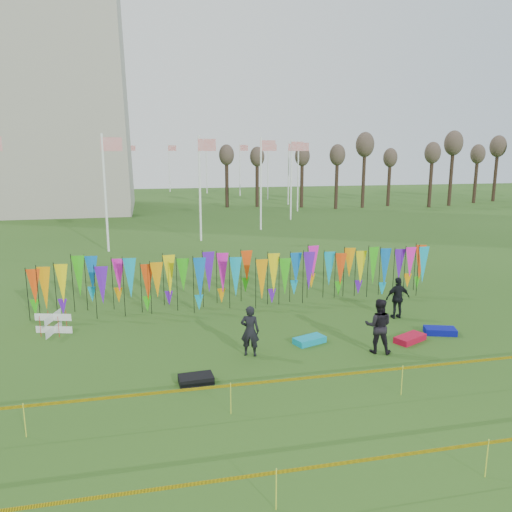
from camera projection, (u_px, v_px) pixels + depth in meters
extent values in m
plane|color=#254914|center=(281.00, 367.00, 16.14)|extent=(160.00, 160.00, 0.00)
cylinder|color=white|center=(288.00, 173.00, 64.12)|extent=(0.16, 0.16, 8.00)
plane|color=red|center=(293.00, 147.00, 63.56)|extent=(1.40, 0.00, 1.40)
cylinder|color=white|center=(268.00, 171.00, 70.85)|extent=(0.16, 0.16, 8.00)
plane|color=red|center=(272.00, 148.00, 70.29)|extent=(1.40, 0.00, 1.40)
cylinder|color=white|center=(240.00, 170.00, 76.71)|extent=(0.16, 0.16, 8.00)
plane|color=red|center=(244.00, 148.00, 76.15)|extent=(1.40, 0.00, 1.40)
cylinder|color=white|center=(207.00, 169.00, 81.32)|extent=(0.16, 0.16, 8.00)
plane|color=red|center=(210.00, 148.00, 80.76)|extent=(1.40, 0.00, 1.40)
cylinder|color=white|center=(169.00, 168.00, 84.35)|extent=(0.16, 0.16, 8.00)
plane|color=red|center=(172.00, 148.00, 83.79)|extent=(1.40, 0.00, 1.40)
cylinder|color=white|center=(129.00, 168.00, 85.60)|extent=(0.16, 0.16, 8.00)
plane|color=red|center=(131.00, 148.00, 85.05)|extent=(1.40, 0.00, 1.40)
cylinder|color=white|center=(85.00, 168.00, 84.99)|extent=(0.16, 0.16, 8.00)
plane|color=red|center=(87.00, 148.00, 84.44)|extent=(1.40, 0.00, 1.40)
cylinder|color=white|center=(39.00, 168.00, 82.56)|extent=(0.16, 0.16, 8.00)
plane|color=red|center=(41.00, 148.00, 82.00)|extent=(1.40, 0.00, 1.40)
cylinder|color=white|center=(105.00, 194.00, 33.92)|extent=(0.16, 0.16, 8.00)
plane|color=red|center=(111.00, 144.00, 33.36)|extent=(1.40, 0.00, 1.40)
cylinder|color=white|center=(200.00, 189.00, 38.01)|extent=(0.16, 0.16, 8.00)
plane|color=red|center=(207.00, 145.00, 37.45)|extent=(1.40, 0.00, 1.40)
cylinder|color=white|center=(261.00, 184.00, 43.48)|extent=(0.16, 0.16, 8.00)
plane|color=red|center=(268.00, 146.00, 42.92)|extent=(1.40, 0.00, 1.40)
cylinder|color=white|center=(291.00, 180.00, 49.96)|extent=(0.16, 0.16, 8.00)
plane|color=red|center=(297.00, 146.00, 49.40)|extent=(1.40, 0.00, 1.40)
cylinder|color=white|center=(298.00, 176.00, 57.00)|extent=(0.16, 0.16, 8.00)
plane|color=red|center=(304.00, 147.00, 56.44)|extent=(1.40, 0.00, 1.40)
cylinder|color=black|center=(27.00, 292.00, 20.56)|extent=(0.03, 0.03, 2.36)
cone|color=#FB460D|center=(34.00, 284.00, 20.56)|extent=(0.64, 0.64, 1.60)
cylinder|color=black|center=(42.00, 291.00, 20.68)|extent=(0.03, 0.03, 2.36)
cone|color=#FF9808|center=(48.00, 283.00, 20.68)|extent=(0.64, 0.64, 1.60)
cylinder|color=black|center=(56.00, 290.00, 20.80)|extent=(0.03, 0.03, 2.36)
cone|color=yellow|center=(63.00, 283.00, 20.80)|extent=(0.64, 0.64, 1.60)
cylinder|color=black|center=(70.00, 289.00, 20.92)|extent=(0.03, 0.03, 2.36)
cone|color=green|center=(77.00, 282.00, 20.92)|extent=(0.64, 0.64, 1.60)
cylinder|color=black|center=(85.00, 288.00, 21.04)|extent=(0.03, 0.03, 2.36)
cone|color=blue|center=(91.00, 281.00, 21.03)|extent=(0.64, 0.64, 1.60)
cylinder|color=black|center=(98.00, 288.00, 21.16)|extent=(0.03, 0.03, 2.36)
cone|color=#5D16C2|center=(105.00, 280.00, 21.15)|extent=(0.64, 0.64, 1.60)
cylinder|color=black|center=(112.00, 287.00, 21.27)|extent=(0.03, 0.03, 2.36)
cone|color=#FD1CBC|center=(119.00, 280.00, 21.27)|extent=(0.64, 0.64, 1.60)
cylinder|color=black|center=(126.00, 286.00, 21.39)|extent=(0.03, 0.03, 2.36)
cone|color=#0DA0C7|center=(132.00, 279.00, 21.39)|extent=(0.64, 0.64, 1.60)
cylinder|color=black|center=(139.00, 285.00, 21.51)|extent=(0.03, 0.03, 2.36)
cone|color=#FB460D|center=(145.00, 278.00, 21.51)|extent=(0.64, 0.64, 1.60)
cylinder|color=black|center=(152.00, 285.00, 21.63)|extent=(0.03, 0.03, 2.36)
cone|color=#FF9808|center=(159.00, 278.00, 21.62)|extent=(0.64, 0.64, 1.60)
cylinder|color=black|center=(166.00, 284.00, 21.75)|extent=(0.03, 0.03, 2.36)
cone|color=yellow|center=(172.00, 277.00, 21.74)|extent=(0.64, 0.64, 1.60)
cylinder|color=black|center=(179.00, 283.00, 21.86)|extent=(0.03, 0.03, 2.36)
cone|color=green|center=(185.00, 276.00, 21.86)|extent=(0.64, 0.64, 1.60)
cylinder|color=black|center=(191.00, 282.00, 21.98)|extent=(0.03, 0.03, 2.36)
cone|color=blue|center=(198.00, 275.00, 21.98)|extent=(0.64, 0.64, 1.60)
cylinder|color=black|center=(204.00, 282.00, 22.10)|extent=(0.03, 0.03, 2.36)
cone|color=#5D16C2|center=(210.00, 275.00, 22.10)|extent=(0.64, 0.64, 1.60)
cylinder|color=black|center=(217.00, 281.00, 22.22)|extent=(0.03, 0.03, 2.36)
cone|color=#FD1CBC|center=(223.00, 274.00, 22.22)|extent=(0.64, 0.64, 1.60)
cylinder|color=black|center=(229.00, 280.00, 22.34)|extent=(0.03, 0.03, 2.36)
cone|color=#0DA0C7|center=(235.00, 274.00, 22.33)|extent=(0.64, 0.64, 1.60)
cylinder|color=black|center=(241.00, 280.00, 22.46)|extent=(0.03, 0.03, 2.36)
cone|color=#FB460D|center=(248.00, 273.00, 22.45)|extent=(0.64, 0.64, 1.60)
cylinder|color=black|center=(254.00, 279.00, 22.57)|extent=(0.03, 0.03, 2.36)
cone|color=#FF9808|center=(260.00, 272.00, 22.57)|extent=(0.64, 0.64, 1.60)
cylinder|color=black|center=(266.00, 278.00, 22.69)|extent=(0.03, 0.03, 2.36)
cone|color=yellow|center=(272.00, 272.00, 22.69)|extent=(0.64, 0.64, 1.60)
cylinder|color=black|center=(278.00, 278.00, 22.81)|extent=(0.03, 0.03, 2.36)
cone|color=green|center=(284.00, 271.00, 22.81)|extent=(0.64, 0.64, 1.60)
cylinder|color=black|center=(289.00, 277.00, 22.93)|extent=(0.03, 0.03, 2.36)
cone|color=blue|center=(295.00, 270.00, 22.92)|extent=(0.64, 0.64, 1.60)
cylinder|color=black|center=(301.00, 276.00, 23.05)|extent=(0.03, 0.03, 2.36)
cone|color=#5D16C2|center=(307.00, 270.00, 23.04)|extent=(0.64, 0.64, 1.60)
cylinder|color=black|center=(313.00, 276.00, 23.16)|extent=(0.03, 0.03, 2.36)
cone|color=#FD1CBC|center=(319.00, 269.00, 23.16)|extent=(0.64, 0.64, 1.60)
cylinder|color=black|center=(324.00, 275.00, 23.28)|extent=(0.03, 0.03, 2.36)
cone|color=#0DA0C7|center=(330.00, 269.00, 23.28)|extent=(0.64, 0.64, 1.60)
cylinder|color=black|center=(336.00, 274.00, 23.40)|extent=(0.03, 0.03, 2.36)
cone|color=#FB460D|center=(341.00, 268.00, 23.40)|extent=(0.64, 0.64, 1.60)
cylinder|color=black|center=(347.00, 274.00, 23.52)|extent=(0.03, 0.03, 2.36)
cone|color=#FF9808|center=(353.00, 267.00, 23.51)|extent=(0.64, 0.64, 1.60)
cylinder|color=black|center=(358.00, 273.00, 23.64)|extent=(0.03, 0.03, 2.36)
cone|color=yellow|center=(364.00, 267.00, 23.63)|extent=(0.64, 0.64, 1.60)
cylinder|color=black|center=(369.00, 273.00, 23.75)|extent=(0.03, 0.03, 2.36)
cone|color=green|center=(375.00, 266.00, 23.75)|extent=(0.64, 0.64, 1.60)
cylinder|color=black|center=(380.00, 272.00, 23.87)|extent=(0.03, 0.03, 2.36)
cone|color=blue|center=(386.00, 266.00, 23.87)|extent=(0.64, 0.64, 1.60)
cylinder|color=black|center=(391.00, 271.00, 23.99)|extent=(0.03, 0.03, 2.36)
cone|color=#5D16C2|center=(396.00, 265.00, 23.99)|extent=(0.64, 0.64, 1.60)
cylinder|color=black|center=(401.00, 271.00, 24.11)|extent=(0.03, 0.03, 2.36)
cone|color=#FD1CBC|center=(407.00, 264.00, 24.11)|extent=(0.64, 0.64, 1.60)
cylinder|color=black|center=(412.00, 270.00, 24.23)|extent=(0.03, 0.03, 2.36)
cone|color=#0DA0C7|center=(417.00, 264.00, 24.22)|extent=(0.64, 0.64, 1.60)
cylinder|color=black|center=(422.00, 270.00, 24.35)|extent=(0.03, 0.03, 2.36)
cone|color=#FB460D|center=(428.00, 263.00, 24.34)|extent=(0.64, 0.64, 1.60)
cube|color=#EBBF04|center=(306.00, 378.00, 13.56)|extent=(26.00, 0.01, 0.08)
cylinder|color=yellow|center=(32.00, 419.00, 12.16)|extent=(0.02, 0.02, 0.90)
cylinder|color=yellow|center=(234.00, 398.00, 13.21)|extent=(0.02, 0.02, 0.90)
cylinder|color=yellow|center=(406.00, 380.00, 14.26)|extent=(0.02, 0.02, 0.90)
cube|color=#EBBF04|center=(364.00, 460.00, 9.96)|extent=(26.00, 0.01, 0.08)
cylinder|color=yellow|center=(267.00, 491.00, 9.61)|extent=(0.02, 0.02, 0.90)
cylinder|color=yellow|center=(494.00, 457.00, 10.66)|extent=(0.02, 0.02, 0.90)
cylinder|color=#38271C|center=(233.00, 182.00, 58.78)|extent=(0.44, 0.44, 6.40)
ellipsoid|color=#4E3E34|center=(232.00, 153.00, 58.09)|extent=(1.92, 1.92, 2.56)
cylinder|color=#38271C|center=(265.00, 182.00, 59.62)|extent=(0.44, 0.44, 6.40)
ellipsoid|color=#4E3E34|center=(266.00, 153.00, 58.93)|extent=(1.92, 1.92, 2.56)
cylinder|color=#38271C|center=(298.00, 182.00, 60.47)|extent=(0.44, 0.44, 6.40)
ellipsoid|color=#4E3E34|center=(298.00, 153.00, 59.77)|extent=(1.92, 1.92, 2.56)
cylinder|color=#38271C|center=(329.00, 181.00, 61.31)|extent=(0.44, 0.44, 6.40)
ellipsoid|color=#4E3E34|center=(330.00, 153.00, 60.61)|extent=(1.92, 1.92, 2.56)
cylinder|color=#38271C|center=(359.00, 181.00, 62.15)|extent=(0.44, 0.44, 6.40)
ellipsoid|color=#4E3E34|center=(360.00, 153.00, 61.45)|extent=(1.92, 1.92, 2.56)
cylinder|color=#38271C|center=(388.00, 180.00, 62.99)|extent=(0.44, 0.44, 6.40)
ellipsoid|color=#4E3E34|center=(390.00, 153.00, 62.29)|extent=(1.92, 1.92, 2.56)
cylinder|color=#38271C|center=(417.00, 180.00, 63.83)|extent=(0.44, 0.44, 6.40)
ellipsoid|color=#4E3E34|center=(419.00, 153.00, 63.13)|extent=(1.92, 1.92, 2.56)
cylinder|color=#38271C|center=(445.00, 180.00, 64.67)|extent=(0.44, 0.44, 6.40)
ellipsoid|color=#4E3E34|center=(447.00, 153.00, 63.97)|extent=(1.92, 1.92, 2.56)
cylinder|color=#38271C|center=(472.00, 179.00, 65.51)|extent=(0.44, 0.44, 6.40)
ellipsoid|color=#4E3E34|center=(475.00, 153.00, 64.81)|extent=(1.92, 1.92, 2.56)
cylinder|color=#38271C|center=(499.00, 179.00, 66.35)|extent=(0.44, 0.44, 6.40)
ellipsoid|color=#4E3E34|center=(502.00, 153.00, 65.65)|extent=(1.92, 1.92, 2.56)
cylinder|color=red|center=(42.00, 327.00, 18.65)|extent=(0.02, 0.02, 0.80)
cylinder|color=red|center=(62.00, 326.00, 18.80)|extent=(0.02, 0.02, 0.80)
cylinder|color=red|center=(45.00, 321.00, 19.33)|extent=(0.02, 0.02, 0.80)
cylinder|color=red|center=(65.00, 320.00, 19.47)|extent=(0.02, 0.02, 0.80)
imported|color=black|center=(250.00, 331.00, 16.92)|extent=(0.77, 0.67, 1.77)
imported|color=black|center=(378.00, 326.00, 17.17)|extent=(1.09, 0.91, 1.93)
imported|color=black|center=(398.00, 298.00, 20.73)|extent=(1.05, 0.62, 1.75)
cube|color=#0C9DBD|center=(309.00, 340.00, 18.15)|extent=(1.28, 0.94, 0.23)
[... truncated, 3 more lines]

